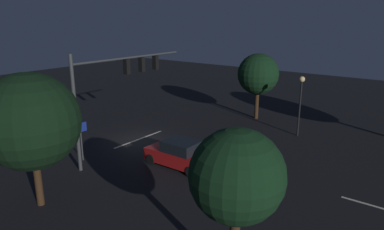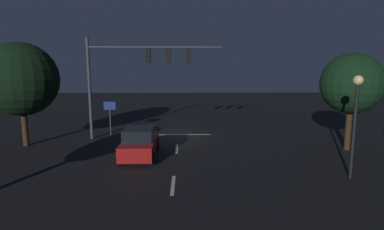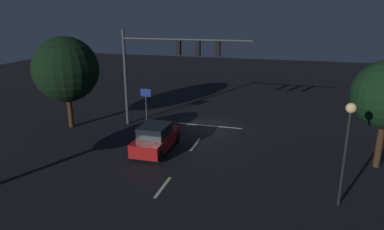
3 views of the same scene
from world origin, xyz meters
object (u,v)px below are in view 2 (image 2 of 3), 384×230
Objects in this scene: car_approaching at (140,143)px; street_lamp_left_kerb at (356,107)px; tree_left_near at (352,84)px; tree_right_near at (21,79)px; traffic_signal_assembly at (137,66)px; route_sign at (110,111)px.

street_lamp_left_kerb is (-10.25, 3.74, 2.55)m from car_approaching.
tree_left_near is (-12.73, -1.17, 3.31)m from car_approaching.
tree_right_near reaches higher than car_approaching.
traffic_signal_assembly reaches higher than street_lamp_left_kerb.
street_lamp_left_kerb is at bearing 144.74° from route_sign.
car_approaching is 0.92× the size of street_lamp_left_kerb.
tree_left_near is at bearing -174.74° from car_approaching.
car_approaching is 0.73× the size of tree_left_near.
traffic_signal_assembly is 13.92m from tree_left_near.
route_sign is (2.32, -1.19, -3.29)m from traffic_signal_assembly.
traffic_signal_assembly is at bearing -165.06° from tree_right_near.
traffic_signal_assembly is 13.85m from street_lamp_left_kerb.
traffic_signal_assembly is 4.19m from route_sign.
street_lamp_left_kerb is 5.55m from tree_left_near.
traffic_signal_assembly is 7.39m from tree_right_near.
route_sign reaches higher than car_approaching.
route_sign is 0.39× the size of tree_right_near.
tree_left_near is at bearing 164.09° from route_sign.
traffic_signal_assembly is 1.41× the size of tree_right_near.
route_sign is at bearing -147.13° from tree_right_near.
tree_left_near reaches higher than car_approaching.
tree_right_near is at bearing -3.94° from tree_left_near.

